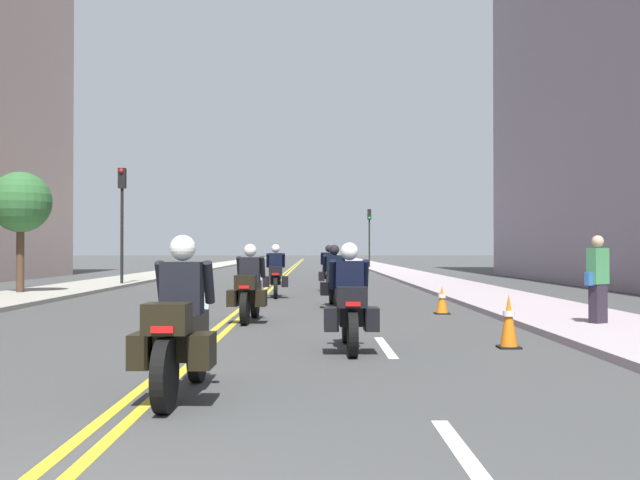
# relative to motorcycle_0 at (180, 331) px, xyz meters

# --- Properties ---
(ground_plane) EXTENTS (264.00, 264.00, 0.00)m
(ground_plane) POSITION_rel_motorcycle_0_xyz_m (-0.38, 43.81, -0.66)
(ground_plane) COLOR #3F4040
(sidewalk_left) EXTENTS (2.89, 144.00, 0.12)m
(sidewalk_left) POSITION_rel_motorcycle_0_xyz_m (-7.36, 43.81, -0.60)
(sidewalk_left) COLOR #9D9C8F
(sidewalk_left) RESTS_ON ground
(sidewalk_right) EXTENTS (2.89, 144.00, 0.12)m
(sidewalk_right) POSITION_rel_motorcycle_0_xyz_m (6.59, 43.81, -0.60)
(sidewalk_right) COLOR #A7999F
(sidewalk_right) RESTS_ON ground
(centreline_yellow_inner) EXTENTS (0.12, 132.00, 0.01)m
(centreline_yellow_inner) POSITION_rel_motorcycle_0_xyz_m (-0.50, 43.81, -0.65)
(centreline_yellow_inner) COLOR yellow
(centreline_yellow_inner) RESTS_ON ground
(centreline_yellow_outer) EXTENTS (0.12, 132.00, 0.01)m
(centreline_yellow_outer) POSITION_rel_motorcycle_0_xyz_m (-0.26, 43.81, -0.65)
(centreline_yellow_outer) COLOR yellow
(centreline_yellow_outer) RESTS_ON ground
(lane_dashes_white) EXTENTS (0.14, 56.40, 0.01)m
(lane_dashes_white) POSITION_rel_motorcycle_0_xyz_m (2.38, 24.81, -0.65)
(lane_dashes_white) COLOR silver
(lane_dashes_white) RESTS_ON ground
(motorcycle_0) EXTENTS (0.77, 2.28, 1.61)m
(motorcycle_0) POSITION_rel_motorcycle_0_xyz_m (0.00, 0.00, 0.00)
(motorcycle_0) COLOR black
(motorcycle_0) RESTS_ON ground
(motorcycle_1) EXTENTS (0.76, 2.21, 1.57)m
(motorcycle_1) POSITION_rel_motorcycle_0_xyz_m (1.83, 3.40, -0.02)
(motorcycle_1) COLOR black
(motorcycle_1) RESTS_ON ground
(motorcycle_2) EXTENTS (0.78, 2.23, 1.58)m
(motorcycle_2) POSITION_rel_motorcycle_0_xyz_m (0.01, 7.72, -0.01)
(motorcycle_2) COLOR black
(motorcycle_2) RESTS_ON ground
(motorcycle_3) EXTENTS (0.78, 2.24, 1.59)m
(motorcycle_3) POSITION_rel_motorcycle_0_xyz_m (1.84, 11.59, -0.02)
(motorcycle_3) COLOR black
(motorcycle_3) RESTS_ON ground
(motorcycle_4) EXTENTS (0.78, 2.18, 1.63)m
(motorcycle_4) POSITION_rel_motorcycle_0_xyz_m (0.14, 15.39, 0.00)
(motorcycle_4) COLOR black
(motorcycle_4) RESTS_ON ground
(motorcycle_5) EXTENTS (0.77, 2.29, 1.63)m
(motorcycle_5) POSITION_rel_motorcycle_0_xyz_m (1.85, 19.27, 0.01)
(motorcycle_5) COLOR black
(motorcycle_5) RESTS_ON ground
(traffic_cone_0) EXTENTS (0.32, 0.32, 0.81)m
(traffic_cone_0) POSITION_rel_motorcycle_0_xyz_m (4.20, 3.68, -0.26)
(traffic_cone_0) COLOR black
(traffic_cone_0) RESTS_ON ground
(traffic_cone_1) EXTENTS (0.34, 0.34, 0.64)m
(traffic_cone_1) POSITION_rel_motorcycle_0_xyz_m (4.22, 9.52, -0.34)
(traffic_cone_1) COLOR black
(traffic_cone_1) RESTS_ON ground
(traffic_light_near) EXTENTS (0.28, 0.38, 4.70)m
(traffic_light_near) POSITION_rel_motorcycle_0_xyz_m (-6.32, 22.24, 2.60)
(traffic_light_near) COLOR black
(traffic_light_near) RESTS_ON ground
(traffic_light_far) EXTENTS (0.28, 0.38, 4.55)m
(traffic_light_far) POSITION_rel_motorcycle_0_xyz_m (5.55, 49.52, 2.48)
(traffic_light_far) COLOR black
(traffic_light_far) RESTS_ON ground
(pedestrian_0) EXTENTS (0.50, 0.37, 1.72)m
(pedestrian_0) POSITION_rel_motorcycle_0_xyz_m (6.50, 6.21, 0.23)
(pedestrian_0) COLOR #2B2430
(pedestrian_0) RESTS_ON ground
(street_tree_0) EXTENTS (1.92, 1.92, 3.92)m
(street_tree_0) POSITION_rel_motorcycle_0_xyz_m (-7.95, 16.19, 2.27)
(street_tree_0) COLOR #4A3626
(street_tree_0) RESTS_ON ground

